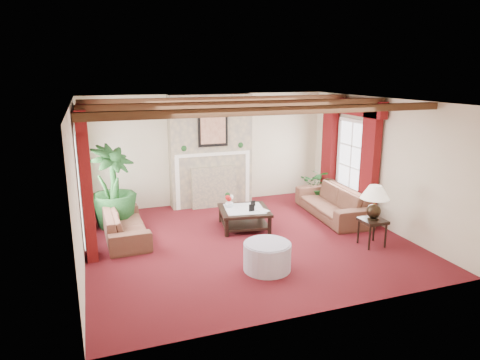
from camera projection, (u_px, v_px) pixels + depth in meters
name	position (u px, v px, depth m)	size (l,w,h in m)	color
floor	(247.00, 241.00, 8.37)	(6.00, 6.00, 0.00)	#480C11
ceiling	(248.00, 101.00, 7.70)	(6.00, 6.00, 0.00)	white
back_wall	(209.00, 149.00, 10.55)	(6.00, 0.02, 2.70)	beige
left_wall	(78.00, 188.00, 7.07)	(0.02, 5.50, 2.70)	beige
right_wall	(381.00, 163.00, 9.01)	(0.02, 5.50, 2.70)	beige
ceiling_beams	(248.00, 104.00, 7.72)	(6.00, 3.00, 0.12)	#352011
fireplace	(210.00, 94.00, 10.04)	(2.00, 0.52, 2.70)	tan
french_door_left	(76.00, 133.00, 7.80)	(0.10, 1.10, 2.16)	white
french_door_right	(354.00, 121.00, 9.72)	(0.10, 1.10, 2.16)	white
curtains_left	(80.00, 109.00, 7.73)	(0.20, 2.40, 2.55)	#520A0E
curtains_right	(351.00, 102.00, 9.58)	(0.20, 2.40, 2.55)	#520A0E
sofa_left	(124.00, 219.00, 8.44)	(0.63, 1.97, 0.77)	#340E15
sofa_right	(333.00, 198.00, 9.69)	(0.80, 2.27, 0.87)	#340E15
potted_palm	(114.00, 204.00, 9.06)	(1.89, 1.95, 0.97)	black
small_plant	(317.00, 189.00, 10.74)	(1.18, 1.18, 0.69)	black
coffee_table	(244.00, 218.00, 9.02)	(1.01, 1.01, 0.41)	black
side_table	(372.00, 232.00, 8.09)	(0.44, 0.44, 0.52)	black
ottoman	(267.00, 256.00, 7.10)	(0.79, 0.79, 0.46)	#9D98AC
table_lamp	(374.00, 202.00, 7.94)	(0.53, 0.53, 0.68)	black
flower_vase	(229.00, 203.00, 9.07)	(0.20, 0.20, 0.18)	silver
book	(259.00, 206.00, 8.74)	(0.20, 0.08, 0.28)	black
photo_frame_a	(252.00, 208.00, 8.77)	(0.12, 0.02, 0.16)	black
photo_frame_b	(253.00, 204.00, 9.10)	(0.10, 0.02, 0.13)	black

